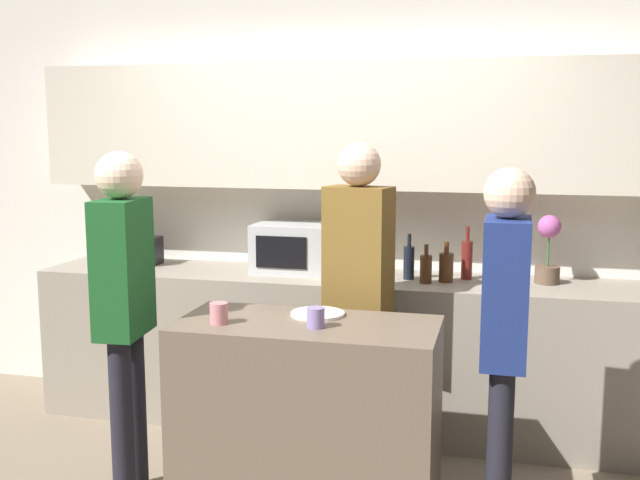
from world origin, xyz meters
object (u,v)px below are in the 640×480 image
at_px(bottle_3, 467,259).
at_px(toaster, 140,250).
at_px(person_left, 505,322).
at_px(cup_0, 219,313).
at_px(bottle_2, 446,267).
at_px(cup_1, 316,318).
at_px(microwave, 298,248).
at_px(potted_plant, 548,249).
at_px(plate_on_island, 318,314).
at_px(person_right, 124,295).
at_px(bottle_0, 409,262).
at_px(person_center, 358,275).
at_px(bottle_1, 426,268).
at_px(bottle_4, 490,265).

bearing_deg(bottle_3, toaster, -179.58).
bearing_deg(person_left, cup_0, 95.34).
height_order(bottle_2, cup_1, bottle_2).
height_order(microwave, potted_plant, potted_plant).
distance_m(plate_on_island, person_left, 0.89).
relative_size(potted_plant, person_right, 0.23).
distance_m(bottle_0, plate_on_island, 0.98).
bearing_deg(person_center, bottle_1, -112.78).
distance_m(microwave, plate_on_island, 1.07).
bearing_deg(bottle_1, plate_on_island, -117.30).
distance_m(microwave, person_left, 1.70).
height_order(microwave, bottle_4, bottle_4).
xyz_separation_m(bottle_2, bottle_3, (0.11, 0.11, 0.03)).
distance_m(toaster, bottle_0, 1.77).
xyz_separation_m(bottle_4, person_center, (-0.67, -0.45, -0.00)).
distance_m(microwave, bottle_4, 1.17).
height_order(bottle_1, bottle_2, bottle_2).
bearing_deg(bottle_4, cup_0, -136.98).
height_order(toaster, bottle_1, bottle_1).
xyz_separation_m(person_left, person_right, (-1.78, -0.07, 0.04)).
xyz_separation_m(cup_0, person_right, (-0.50, 0.03, 0.05)).
xyz_separation_m(potted_plant, person_center, (-0.99, -0.59, -0.08)).
distance_m(potted_plant, bottle_2, 0.58).
xyz_separation_m(bottle_1, person_left, (0.44, -0.99, -0.03)).
bearing_deg(potted_plant, person_left, -101.46).
bearing_deg(bottle_3, cup_1, -116.30).
bearing_deg(toaster, bottle_3, 0.42).
distance_m(potted_plant, person_left, 1.18).
xyz_separation_m(bottle_2, cup_0, (-0.94, -1.15, -0.05)).
relative_size(plate_on_island, person_center, 0.15).
bearing_deg(bottle_1, bottle_0, 140.62).
distance_m(bottle_0, bottle_1, 0.14).
bearing_deg(bottle_2, cup_0, -129.33).
bearing_deg(bottle_0, bottle_3, 14.51).
bearing_deg(bottle_3, bottle_4, -48.47).
distance_m(toaster, plate_on_island, 1.76).
relative_size(bottle_0, person_center, 0.15).
bearing_deg(bottle_1, microwave, 168.90).
distance_m(bottle_3, bottle_4, 0.21).
bearing_deg(microwave, plate_on_island, -69.27).
relative_size(person_center, person_right, 1.02).
relative_size(microwave, bottle_1, 2.31).
bearing_deg(cup_1, potted_plant, 48.78).
bearing_deg(bottle_1, cup_1, -110.13).
xyz_separation_m(potted_plant, cup_0, (-1.51, -1.25, -0.16)).
height_order(toaster, plate_on_island, toaster).
xyz_separation_m(potted_plant, person_left, (-0.23, -1.15, -0.15)).
height_order(bottle_3, person_right, person_right).
bearing_deg(person_left, bottle_2, 18.41).
distance_m(bottle_1, person_right, 1.70).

